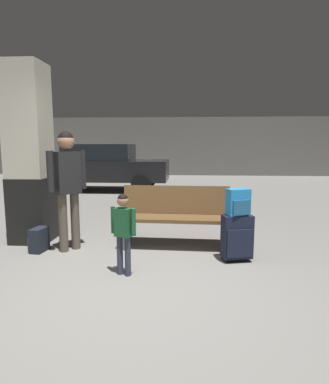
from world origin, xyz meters
TOP-DOWN VIEW (x-y plane):
  - ground_plane at (0.00, 4.00)m, footprint 18.00×18.00m
  - garage_back_wall at (0.00, 12.86)m, footprint 18.00×0.12m
  - structural_pillar at (-1.88, 1.69)m, footprint 0.57×0.57m
  - bench at (0.34, 1.54)m, footprint 1.62×0.58m
  - suitcase at (1.16, 0.98)m, footprint 0.41×0.30m
  - backpack_bright at (1.16, 0.98)m, footprint 0.32×0.26m
  - child at (-0.21, 0.43)m, footprint 0.31×0.23m
  - adult at (-1.15, 1.27)m, footprint 0.42×0.45m
  - backpack_dark_floor at (-1.57, 1.18)m, footprint 0.22×0.30m
  - parked_car_far at (-2.19, 7.33)m, footprint 4.11×1.82m

SIDE VIEW (x-z plane):
  - ground_plane at x=0.00m, z-range -0.10..0.00m
  - backpack_dark_floor at x=-1.57m, z-range 0.00..0.34m
  - suitcase at x=1.16m, z-range 0.02..0.62m
  - bench at x=0.34m, z-range 0.00..0.88m
  - child at x=-0.21m, z-range 0.11..1.06m
  - backpack_bright at x=1.16m, z-range 0.60..0.94m
  - parked_car_far at x=-2.19m, z-range 0.05..1.56m
  - adult at x=-1.15m, z-range 0.20..1.88m
  - structural_pillar at x=-1.88m, z-range -0.01..2.68m
  - garage_back_wall at x=0.00m, z-range 0.00..2.80m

